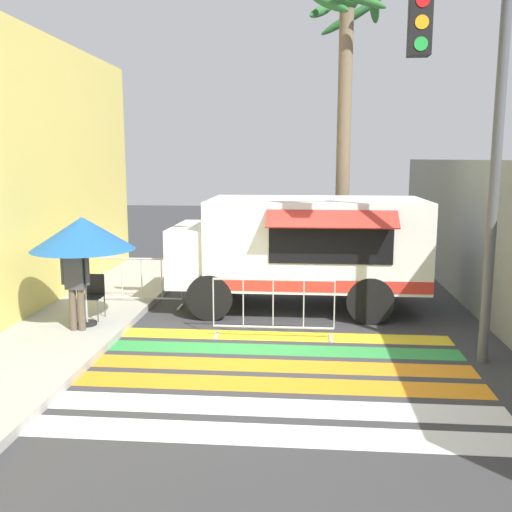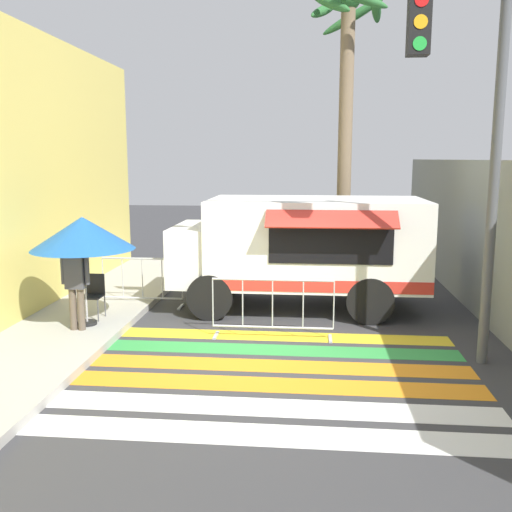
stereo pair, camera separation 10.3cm
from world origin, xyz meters
name	(u,v)px [view 2 (the right image)]	position (x,y,z in m)	size (l,w,h in m)	color
ground_plane	(268,356)	(0.00, 0.00, 0.00)	(60.00, 60.00, 0.00)	#38383A
concrete_wall_right	(483,239)	(4.19, 3.00, 1.60)	(0.20, 16.00, 3.19)	gray
crosswalk_painted	(264,374)	(0.00, -0.83, 0.00)	(6.40, 4.36, 0.01)	white
food_truck	(297,245)	(0.38, 3.13, 1.40)	(5.30, 2.84, 2.38)	white
traffic_signal_pole	(453,99)	(2.74, 0.02, 4.10)	(3.69, 0.29, 6.04)	#515456
patio_umbrella	(83,234)	(-3.50, 1.02, 1.87)	(1.89, 1.89, 2.04)	black
folding_chair	(93,292)	(-3.55, 1.51, 0.66)	(0.40, 0.40, 0.86)	#4C4C51
vendor_person	(76,280)	(-3.54, 0.69, 1.07)	(0.53, 0.22, 1.64)	brown
barricade_front	(273,308)	(0.00, 0.98, 0.55)	(2.21, 0.44, 1.10)	#B7BABF
barricade_side	(142,283)	(-2.98, 2.92, 0.54)	(1.80, 0.44, 1.10)	#B7BABF
palm_tree	(346,89)	(1.50, 5.93, 4.94)	(2.02, 2.14, 7.39)	#7A664C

